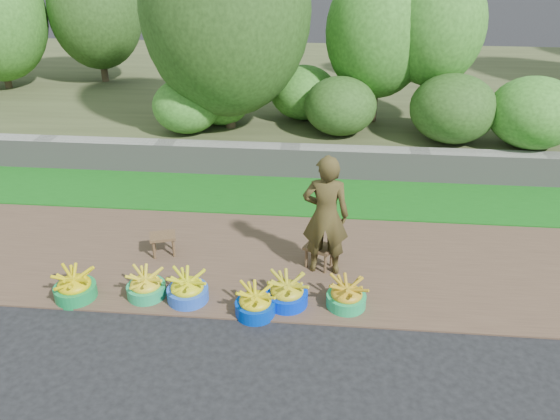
# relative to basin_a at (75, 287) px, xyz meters

# --- Properties ---
(ground_plane) EXTENTS (120.00, 120.00, 0.00)m
(ground_plane) POSITION_rel_basin_a_xyz_m (2.26, -0.24, -0.16)
(ground_plane) COLOR black
(ground_plane) RESTS_ON ground
(dirt_shoulder) EXTENTS (80.00, 2.50, 0.02)m
(dirt_shoulder) POSITION_rel_basin_a_xyz_m (2.26, 1.01, -0.15)
(dirt_shoulder) COLOR #4F3A2B
(dirt_shoulder) RESTS_ON ground
(grass_verge) EXTENTS (80.00, 1.50, 0.04)m
(grass_verge) POSITION_rel_basin_a_xyz_m (2.26, 3.01, -0.14)
(grass_verge) COLOR #135D14
(grass_verge) RESTS_ON ground
(retaining_wall) EXTENTS (80.00, 0.35, 0.55)m
(retaining_wall) POSITION_rel_basin_a_xyz_m (2.26, 3.86, 0.11)
(retaining_wall) COLOR gray
(retaining_wall) RESTS_ON ground
(earth_bank) EXTENTS (80.00, 10.00, 0.50)m
(earth_bank) POSITION_rel_basin_a_xyz_m (2.26, 8.76, 0.09)
(earth_bank) COLOR #414827
(earth_bank) RESTS_ON ground
(basin_a) EXTENTS (0.49, 0.49, 0.37)m
(basin_a) POSITION_rel_basin_a_xyz_m (0.00, 0.00, 0.00)
(basin_a) COLOR #12833F
(basin_a) RESTS_ON ground
(basin_b) EXTENTS (0.46, 0.46, 0.34)m
(basin_b) POSITION_rel_basin_a_xyz_m (0.83, 0.11, -0.01)
(basin_b) COLOR #1E995C
(basin_b) RESTS_ON ground
(basin_c) EXTENTS (0.49, 0.49, 0.36)m
(basin_c) POSITION_rel_basin_a_xyz_m (1.34, 0.08, -0.00)
(basin_c) COLOR blue
(basin_c) RESTS_ON ground
(basin_d) EXTENTS (0.46, 0.46, 0.34)m
(basin_d) POSITION_rel_basin_a_xyz_m (2.17, -0.10, -0.01)
(basin_d) COLOR #0031AB
(basin_d) RESTS_ON ground
(basin_e) EXTENTS (0.49, 0.49, 0.37)m
(basin_e) POSITION_rel_basin_a_xyz_m (2.51, 0.11, 0.00)
(basin_e) COLOR #002CD9
(basin_e) RESTS_ON ground
(basin_f) EXTENTS (0.46, 0.46, 0.34)m
(basin_f) POSITION_rel_basin_a_xyz_m (3.20, 0.13, -0.01)
(basin_f) COLOR #1C9D57
(basin_f) RESTS_ON ground
(stool_left) EXTENTS (0.40, 0.34, 0.30)m
(stool_left) POSITION_rel_basin_a_xyz_m (0.78, 1.04, 0.09)
(stool_left) COLOR brown
(stool_left) RESTS_ON dirt_shoulder
(stool_right) EXTENTS (0.43, 0.39, 0.31)m
(stool_right) POSITION_rel_basin_a_xyz_m (2.86, 0.92, 0.10)
(stool_right) COLOR brown
(stool_right) RESTS_ON dirt_shoulder
(vendor_woman) EXTENTS (0.59, 0.39, 1.58)m
(vendor_woman) POSITION_rel_basin_a_xyz_m (2.92, 0.85, 0.64)
(vendor_woman) COLOR black
(vendor_woman) RESTS_ON dirt_shoulder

